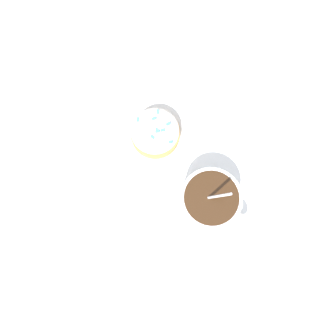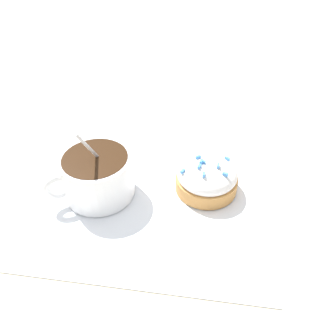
% 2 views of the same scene
% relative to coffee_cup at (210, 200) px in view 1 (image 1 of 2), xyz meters
% --- Properties ---
extents(ground_plane, '(3.00, 3.00, 0.00)m').
position_rel_coffee_cup_xyz_m(ground_plane, '(0.07, 0.02, -0.04)').
color(ground_plane, '#C6B793').
extents(paper_napkin, '(0.34, 0.34, 0.00)m').
position_rel_coffee_cup_xyz_m(paper_napkin, '(0.07, 0.02, -0.03)').
color(paper_napkin, white).
rests_on(paper_napkin, ground_plane).
extents(coffee_cup, '(0.11, 0.09, 0.11)m').
position_rel_coffee_cup_xyz_m(coffee_cup, '(0.00, 0.00, 0.00)').
color(coffee_cup, white).
rests_on(coffee_cup, paper_napkin).
extents(frosted_pastry, '(0.09, 0.09, 0.05)m').
position_rel_coffee_cup_xyz_m(frosted_pastry, '(0.15, 0.01, -0.01)').
color(frosted_pastry, '#C18442').
rests_on(frosted_pastry, paper_napkin).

